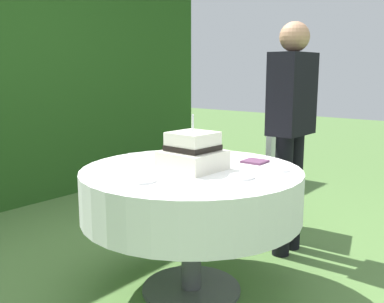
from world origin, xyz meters
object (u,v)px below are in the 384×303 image
object	(u,v)px
serving_plate_left	(280,170)
cake_table	(191,193)
serving_plate_near	(143,180)
garden_chair	(261,163)
wedding_cake	(193,152)
serving_plate_far	(242,176)
serving_plate_right	(137,155)
napkin_stack	(255,161)
standing_person	(291,123)

from	to	relation	value
serving_plate_left	cake_table	bearing A→B (deg)	123.18
serving_plate_near	garden_chair	distance (m)	1.60
serving_plate_near	serving_plate_left	xyz separation A→B (m)	(0.65, -0.42, 0.00)
cake_table	wedding_cake	distance (m)	0.24
cake_table	serving_plate_left	bearing A→B (deg)	-56.82
serving_plate_far	serving_plate_right	world-z (taller)	same
garden_chair	serving_plate_near	bearing A→B (deg)	-171.71
serving_plate_left	serving_plate_right	bearing A→B (deg)	102.91
serving_plate_left	napkin_stack	size ratio (longest dim) A/B	0.80
wedding_cake	serving_plate_left	world-z (taller)	wedding_cake
serving_plate_right	standing_person	bearing A→B (deg)	-39.52
serving_plate_near	standing_person	xyz separation A→B (m)	(1.25, -0.18, 0.19)
garden_chair	serving_plate_far	bearing A→B (deg)	-154.41
cake_table	serving_plate_near	world-z (taller)	serving_plate_near
serving_plate_right	garden_chair	xyz separation A→B (m)	(1.13, -0.26, -0.20)
wedding_cake	napkin_stack	distance (m)	0.42
serving_plate_near	standing_person	size ratio (longest dim) A/B	0.09
serving_plate_near	garden_chair	size ratio (longest dim) A/B	0.15
serving_plate_right	napkin_stack	size ratio (longest dim) A/B	1.13
wedding_cake	standing_person	distance (m)	0.89
standing_person	serving_plate_right	bearing A→B (deg)	140.48
cake_table	serving_plate_far	bearing A→B (deg)	-89.20
garden_chair	standing_person	xyz separation A→B (m)	(-0.32, -0.41, 0.39)
serving_plate_near	serving_plate_left	bearing A→B (deg)	-32.97
serving_plate_far	standing_person	world-z (taller)	standing_person
wedding_cake	cake_table	bearing A→B (deg)	79.96
garden_chair	serving_plate_right	bearing A→B (deg)	166.92
serving_plate_right	standing_person	distance (m)	1.07
wedding_cake	serving_plate_left	xyz separation A→B (m)	(0.27, -0.40, -0.09)
serving_plate_near	napkin_stack	world-z (taller)	napkin_stack
cake_table	standing_person	world-z (taller)	standing_person
serving_plate_left	serving_plate_far	bearing A→B (deg)	163.60
wedding_cake	serving_plate_left	bearing A→B (deg)	-55.89
serving_plate_left	napkin_stack	xyz separation A→B (m)	(0.10, 0.22, 0.00)
serving_plate_left	garden_chair	size ratio (longest dim) A/B	0.12
serving_plate_near	garden_chair	xyz separation A→B (m)	(1.57, 0.23, -0.20)
cake_table	serving_plate_right	bearing A→B (deg)	83.00
standing_person	serving_plate_near	bearing A→B (deg)	171.94
serving_plate_far	serving_plate_right	xyz separation A→B (m)	(0.06, 0.83, 0.00)
serving_plate_far	garden_chair	size ratio (longest dim) A/B	0.15
napkin_stack	standing_person	world-z (taller)	standing_person
cake_table	serving_plate_right	world-z (taller)	serving_plate_right
serving_plate_near	garden_chair	bearing A→B (deg)	8.29
wedding_cake	garden_chair	world-z (taller)	wedding_cake
cake_table	serving_plate_near	bearing A→B (deg)	179.07
wedding_cake	serving_plate_left	distance (m)	0.49
cake_table	serving_plate_far	world-z (taller)	serving_plate_far
napkin_stack	garden_chair	bearing A→B (deg)	27.33
napkin_stack	cake_table	bearing A→B (deg)	152.79
serving_plate_right	napkin_stack	xyz separation A→B (m)	(0.31, -0.69, 0.00)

